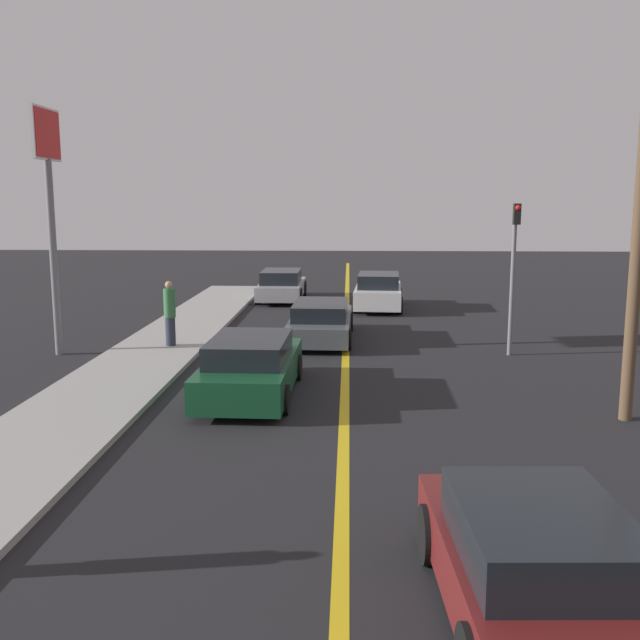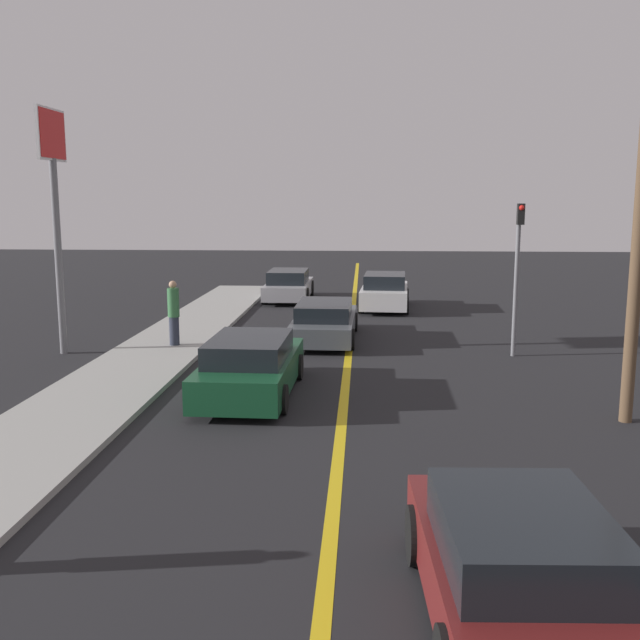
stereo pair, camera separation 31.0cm
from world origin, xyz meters
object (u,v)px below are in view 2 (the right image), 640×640
car_near_right_lane (518,567)px  car_oncoming_far (289,285)px  pedestrian_mid_group (174,313)px  traffic_light (517,264)px  car_parked_left_lot (385,292)px  car_far_distant (325,321)px  roadside_sign (54,177)px  utility_pole (640,214)px  car_ahead_center (251,367)px

car_near_right_lane → car_oncoming_far: car_near_right_lane is taller
pedestrian_mid_group → traffic_light: (9.44, -0.37, 1.47)m
car_parked_left_lot → car_oncoming_far: bearing=154.4°
car_far_distant → pedestrian_mid_group: bearing=-158.0°
car_oncoming_far → pedestrian_mid_group: size_ratio=2.40×
car_near_right_lane → roadside_sign: bearing=126.1°
roadside_sign → utility_pole: bearing=-22.0°
car_parked_left_lot → traffic_light: bearing=-65.4°
car_ahead_center → roadside_sign: roadside_sign is taller
car_ahead_center → car_oncoming_far: car_ahead_center is taller
car_near_right_lane → roadside_sign: size_ratio=0.59×
car_ahead_center → traffic_light: 8.04m
car_parked_left_lot → pedestrian_mid_group: (-6.19, -8.02, 0.38)m
traffic_light → pedestrian_mid_group: bearing=177.7°
traffic_light → roadside_sign: (-12.36, -0.37, 2.29)m
car_ahead_center → car_oncoming_far: bearing=94.1°
car_far_distant → traffic_light: 5.94m
car_near_right_lane → car_parked_left_lot: 21.05m
car_ahead_center → car_oncoming_far: 14.94m
car_far_distant → roadside_sign: size_ratio=0.72×
pedestrian_mid_group → roadside_sign: 4.81m
roadside_sign → utility_pole: size_ratio=0.84×
car_ahead_center → car_parked_left_lot: car_parked_left_lot is taller
car_parked_left_lot → utility_pole: bearing=-70.1°
car_oncoming_far → pedestrian_mid_group: (-2.19, -10.24, 0.42)m
traffic_light → roadside_sign: size_ratio=0.62×
car_parked_left_lot → utility_pole: 15.11m
car_far_distant → car_ahead_center: bearing=-100.2°
car_far_distant → car_parked_left_lot: bearing=73.9°
car_near_right_lane → car_oncoming_far: (-4.69, 23.26, -0.00)m
roadside_sign → car_parked_left_lot: bearing=43.9°
car_near_right_lane → utility_pole: bearing=60.5°
roadside_sign → utility_pole: (13.31, -5.38, -0.87)m
pedestrian_mid_group → traffic_light: bearing=-2.3°
car_oncoming_far → roadside_sign: size_ratio=0.67×
car_near_right_lane → roadside_sign: 16.26m
car_far_distant → car_parked_left_lot: size_ratio=1.12×
roadside_sign → traffic_light: bearing=1.7°
car_far_distant → traffic_light: size_ratio=1.16×
car_ahead_center → car_near_right_lane: bearing=-63.4°
car_near_right_lane → traffic_light: 13.04m
pedestrian_mid_group → roadside_sign: (-2.92, -0.74, 3.75)m
traffic_light → roadside_sign: 12.58m
car_oncoming_far → car_ahead_center: bearing=-87.1°
car_near_right_lane → car_ahead_center: bearing=112.8°
car_ahead_center → car_far_distant: size_ratio=0.95×
utility_pole → traffic_light: bearing=99.4°
car_parked_left_lot → utility_pole: size_ratio=0.54×
car_parked_left_lot → roadside_sign: size_ratio=0.65×
utility_pole → pedestrian_mid_group: bearing=149.5°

